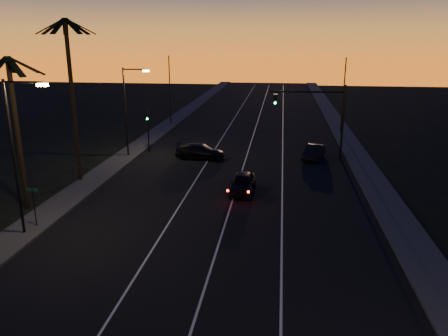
# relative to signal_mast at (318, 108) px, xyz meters

# --- Properties ---
(road) EXTENTS (20.00, 170.00, 0.01)m
(road) POSITION_rel_signal_mast_xyz_m (-7.14, -9.99, -4.78)
(road) COLOR black
(road) RESTS_ON ground
(sidewalk_left) EXTENTS (2.40, 170.00, 0.16)m
(sidewalk_left) POSITION_rel_signal_mast_xyz_m (-18.34, -9.99, -4.70)
(sidewalk_left) COLOR #343432
(sidewalk_left) RESTS_ON ground
(sidewalk_right) EXTENTS (2.40, 170.00, 0.16)m
(sidewalk_right) POSITION_rel_signal_mast_xyz_m (4.06, -9.99, -4.70)
(sidewalk_right) COLOR #343432
(sidewalk_right) RESTS_ON ground
(lane_stripe_left) EXTENTS (0.12, 160.00, 0.01)m
(lane_stripe_left) POSITION_rel_signal_mast_xyz_m (-10.14, -9.99, -4.76)
(lane_stripe_left) COLOR silver
(lane_stripe_left) RESTS_ON road
(lane_stripe_mid) EXTENTS (0.12, 160.00, 0.01)m
(lane_stripe_mid) POSITION_rel_signal_mast_xyz_m (-6.64, -9.99, -4.76)
(lane_stripe_mid) COLOR silver
(lane_stripe_mid) RESTS_ON road
(lane_stripe_right) EXTENTS (0.12, 160.00, 0.01)m
(lane_stripe_right) POSITION_rel_signal_mast_xyz_m (-3.14, -9.99, -4.76)
(lane_stripe_right) COLOR silver
(lane_stripe_right) RESTS_ON road
(palm_mid) EXTENTS (4.25, 4.16, 10.03)m
(palm_mid) POSITION_rel_signal_mast_xyz_m (-20.34, -15.99, 1.47)
(palm_mid) COLOR black
(palm_mid) RESTS_ON ground
(palm_far) EXTENTS (4.25, 4.16, 12.53)m
(palm_far) POSITION_rel_signal_mast_xyz_m (-19.34, -9.99, 2.83)
(palm_far) COLOR black
(palm_far) RESTS_ON ground
(streetlight_left_near) EXTENTS (2.55, 0.26, 9.00)m
(streetlight_left_near) POSITION_rel_signal_mast_xyz_m (-17.84, -19.99, 0.54)
(streetlight_left_near) COLOR black
(streetlight_left_near) RESTS_ON ground
(streetlight_left_far) EXTENTS (2.55, 0.26, 8.50)m
(streetlight_left_far) POSITION_rel_signal_mast_xyz_m (-17.82, -1.99, 0.28)
(streetlight_left_far) COLOR black
(streetlight_left_far) RESTS_ON ground
(street_sign) EXTENTS (0.70, 0.06, 2.60)m
(street_sign) POSITION_rel_signal_mast_xyz_m (-17.94, -18.99, -3.13)
(street_sign) COLOR black
(street_sign) RESTS_ON ground
(signal_mast) EXTENTS (7.10, 0.41, 7.00)m
(signal_mast) POSITION_rel_signal_mast_xyz_m (0.00, 0.00, 0.00)
(signal_mast) COLOR black
(signal_mast) RESTS_ON ground
(signal_post) EXTENTS (0.28, 0.37, 4.20)m
(signal_post) POSITION_rel_signal_mast_xyz_m (-16.64, -0.01, -1.89)
(signal_post) COLOR black
(signal_post) RESTS_ON ground
(far_pole_left) EXTENTS (0.14, 0.14, 9.00)m
(far_pole_left) POSITION_rel_signal_mast_xyz_m (-18.14, 15.01, -0.28)
(far_pole_left) COLOR black
(far_pole_left) RESTS_ON ground
(far_pole_right) EXTENTS (0.14, 0.14, 9.00)m
(far_pole_right) POSITION_rel_signal_mast_xyz_m (3.86, 12.01, -0.28)
(far_pole_right) COLOR black
(far_pole_right) RESTS_ON ground
(lead_car) EXTENTS (1.87, 4.79, 1.44)m
(lead_car) POSITION_rel_signal_mast_xyz_m (-6.09, -10.96, -4.05)
(lead_car) COLOR black
(lead_car) RESTS_ON road
(right_car) EXTENTS (2.57, 4.35, 1.36)m
(right_car) POSITION_rel_signal_mast_xyz_m (-0.21, -0.79, -4.09)
(right_car) COLOR black
(right_car) RESTS_ON road
(cross_car) EXTENTS (5.00, 2.43, 1.40)m
(cross_car) POSITION_rel_signal_mast_xyz_m (-10.95, -1.96, -4.07)
(cross_car) COLOR black
(cross_car) RESTS_ON road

